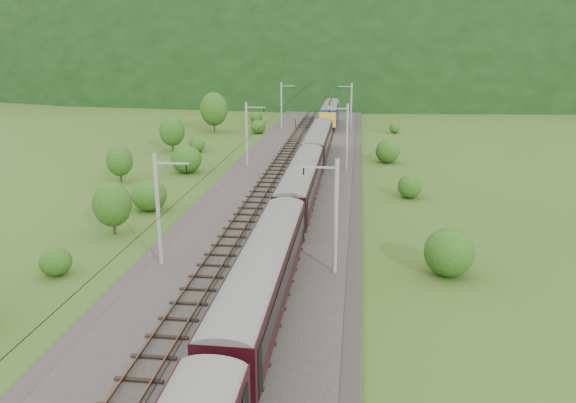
# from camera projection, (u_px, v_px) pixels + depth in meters

# --- Properties ---
(ground) EXTENTS (600.00, 600.00, 0.00)m
(ground) POSITION_uv_depth(u_px,v_px,m) (247.00, 272.00, 39.61)
(ground) COLOR #375119
(ground) RESTS_ON ground
(railbed) EXTENTS (14.00, 220.00, 0.30)m
(railbed) POSITION_uv_depth(u_px,v_px,m) (269.00, 225.00, 49.09)
(railbed) COLOR #38332D
(railbed) RESTS_ON ground
(track_left) EXTENTS (2.40, 220.00, 0.27)m
(track_left) POSITION_uv_depth(u_px,v_px,m) (242.00, 221.00, 49.31)
(track_left) COLOR brown
(track_left) RESTS_ON railbed
(track_right) EXTENTS (2.40, 220.00, 0.27)m
(track_right) POSITION_uv_depth(u_px,v_px,m) (296.00, 223.00, 48.74)
(track_right) COLOR brown
(track_right) RESTS_ON railbed
(catenary_left) EXTENTS (2.54, 192.28, 8.00)m
(catenary_left) POSITION_uv_depth(u_px,v_px,m) (247.00, 133.00, 69.55)
(catenary_left) COLOR gray
(catenary_left) RESTS_ON railbed
(catenary_right) EXTENTS (2.54, 192.28, 8.00)m
(catenary_right) POSITION_uv_depth(u_px,v_px,m) (346.00, 135.00, 68.10)
(catenary_right) COLOR gray
(catenary_right) RESTS_ON railbed
(overhead_wires) EXTENTS (4.83, 198.00, 0.03)m
(overhead_wires) POSITION_uv_depth(u_px,v_px,m) (268.00, 146.00, 47.14)
(overhead_wires) COLOR black
(overhead_wires) RESTS_ON ground
(mountain_main) EXTENTS (504.00, 360.00, 244.00)m
(mountain_main) POSITION_uv_depth(u_px,v_px,m) (345.00, 70.00, 287.23)
(mountain_main) COLOR black
(mountain_main) RESTS_ON ground
(mountain_ridge) EXTENTS (336.00, 280.00, 132.00)m
(mountain_ridge) POSITION_uv_depth(u_px,v_px,m) (148.00, 65.00, 339.53)
(mountain_ridge) COLOR black
(mountain_ridge) RESTS_ON ground
(train) EXTENTS (2.80, 135.28, 4.86)m
(train) POSITION_uv_depth(u_px,v_px,m) (287.00, 211.00, 42.17)
(train) COLOR black
(train) RESTS_ON ground
(hazard_post_near) EXTENTS (0.16, 0.16, 1.48)m
(hazard_post_near) POSITION_uv_depth(u_px,v_px,m) (284.00, 181.00, 60.61)
(hazard_post_near) COLOR red
(hazard_post_near) RESTS_ON railbed
(hazard_post_far) EXTENTS (0.17, 0.17, 1.61)m
(hazard_post_far) POSITION_uv_depth(u_px,v_px,m) (308.00, 144.00, 80.80)
(hazard_post_far) COLOR red
(hazard_post_far) RESTS_ON railbed
(signal) EXTENTS (0.20, 0.20, 1.85)m
(signal) POSITION_uv_depth(u_px,v_px,m) (296.00, 122.00, 100.17)
(signal) COLOR black
(signal) RESTS_ON railbed
(vegetation_left) EXTENTS (12.59, 144.33, 6.88)m
(vegetation_left) POSITION_uv_depth(u_px,v_px,m) (127.00, 176.00, 55.78)
(vegetation_left) COLOR #224612
(vegetation_left) RESTS_ON ground
(vegetation_right) EXTENTS (5.82, 105.00, 3.09)m
(vegetation_right) POSITION_uv_depth(u_px,v_px,m) (425.00, 235.00, 43.04)
(vegetation_right) COLOR #224612
(vegetation_right) RESTS_ON ground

